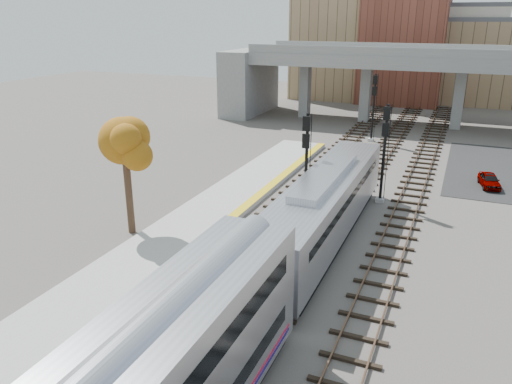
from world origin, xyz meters
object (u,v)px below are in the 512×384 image
Objects in this scene: signal_mast_near at (306,168)px; signal_mast_mid at (384,155)px; tree at (125,146)px; signal_mast_far at (373,108)px; car_a at (489,180)px; locomotive at (325,206)px.

signal_mast_mid is at bearing 51.84° from signal_mast_near.
tree reaches higher than signal_mast_near.
signal_mast_far is 2.21× the size of car_a.
locomotive is 2.66× the size of signal_mast_far.
signal_mast_mid reaches higher than car_a.
signal_mast_far is 16.70m from car_a.
locomotive is at bearing -103.96° from signal_mast_mid.
car_a is (20.79, 18.18, -5.00)m from tree.
signal_mast_near is at bearing 33.72° from tree.
signal_mast_near is 11.38m from tree.
locomotive is 17.59m from car_a.
car_a is at bearing 57.62° from locomotive.
tree is at bearing -163.45° from locomotive.
signal_mast_near reaches higher than locomotive.
signal_mast_mid is 10.43m from car_a.
signal_mast_far is at bearing 123.01° from car_a.
tree reaches higher than signal_mast_far.
signal_mast_near is 2.20× the size of car_a.
signal_mast_mid is at bearing -77.51° from signal_mast_far.
locomotive is 26.66m from signal_mast_far.
signal_mast_far is (-0.00, 23.73, 0.02)m from signal_mast_near.
tree is at bearing -139.56° from signal_mast_mid.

